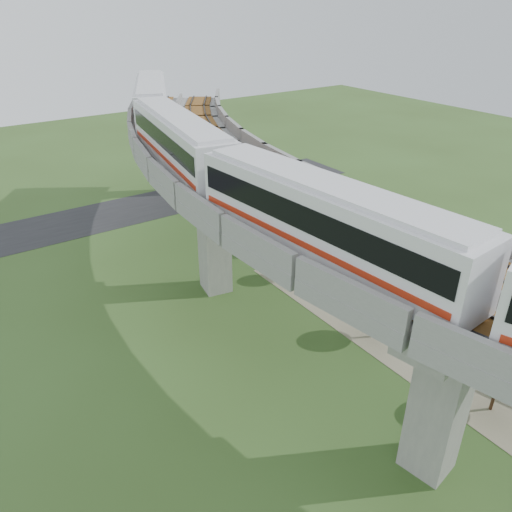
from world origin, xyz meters
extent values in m
plane|color=#354E1F|center=(0.00, 0.00, 0.00)|extent=(160.00, 160.00, 0.00)
cube|color=gray|center=(14.00, -2.00, 0.02)|extent=(18.00, 26.00, 0.04)
cube|color=#232326|center=(0.00, 30.00, 0.01)|extent=(60.00, 8.00, 0.03)
cube|color=#99968E|center=(9.12, 31.80, 4.20)|extent=(2.86, 2.93, 8.40)
cube|color=#99968E|center=(9.12, 31.80, 9.00)|extent=(7.21, 5.74, 1.20)
cube|color=#99968E|center=(0.91, 10.42, 4.20)|extent=(2.35, 2.51, 8.40)
cube|color=#99968E|center=(0.91, 10.42, 9.00)|extent=(7.31, 3.58, 1.20)
cube|color=#99968E|center=(0.91, -10.42, 4.20)|extent=(2.35, 2.51, 8.40)
cube|color=#99968E|center=(0.91, -10.42, 9.00)|extent=(7.31, 3.58, 1.20)
cube|color=gray|center=(6.19, 26.54, 10.00)|extent=(16.42, 20.91, 0.80)
cube|color=gray|center=(2.33, 28.44, 10.90)|extent=(8.66, 17.08, 1.00)
cube|color=gray|center=(10.04, 24.64, 10.90)|extent=(8.66, 17.08, 1.00)
cube|color=brown|center=(4.21, 27.51, 10.46)|extent=(10.68, 18.08, 0.12)
cube|color=black|center=(4.21, 27.51, 10.58)|extent=(9.69, 17.59, 0.12)
cube|color=brown|center=(8.16, 25.56, 10.46)|extent=(10.68, 18.08, 0.12)
cube|color=black|center=(8.16, 25.56, 10.58)|extent=(9.69, 17.59, 0.12)
cube|color=gray|center=(0.70, 9.13, 10.00)|extent=(11.77, 20.03, 0.80)
cube|color=gray|center=(-3.55, 9.78, 10.90)|extent=(3.22, 18.71, 1.00)
cube|color=gray|center=(4.95, 8.47, 10.90)|extent=(3.22, 18.71, 1.00)
cube|color=brown|center=(-1.48, 9.46, 10.46)|extent=(5.44, 19.05, 0.12)
cube|color=black|center=(-1.48, 9.46, 10.58)|extent=(4.35, 18.88, 0.12)
cube|color=brown|center=(2.87, 8.79, 10.46)|extent=(5.44, 19.05, 0.12)
cube|color=black|center=(2.87, 8.79, 10.58)|extent=(4.35, 18.88, 0.12)
cube|color=gray|center=(0.70, -9.13, 10.00)|extent=(11.77, 20.03, 0.80)
cube|color=gray|center=(-3.55, -9.78, 10.90)|extent=(3.22, 18.71, 1.00)
cube|color=gray|center=(4.95, -8.47, 10.90)|extent=(3.22, 18.71, 1.00)
cube|color=brown|center=(-1.48, -9.46, 10.46)|extent=(5.44, 19.05, 0.12)
cube|color=black|center=(-1.48, -9.46, 10.58)|extent=(4.35, 18.88, 0.12)
cube|color=brown|center=(2.87, -8.79, 10.46)|extent=(5.44, 19.05, 0.12)
cube|color=black|center=(2.87, -8.79, 10.58)|extent=(4.35, 18.88, 0.12)
cube|color=silver|center=(-2.00, -4.93, 12.24)|extent=(3.88, 15.17, 3.20)
cube|color=silver|center=(-2.00, -4.93, 13.94)|extent=(3.28, 14.38, 0.22)
cube|color=black|center=(-2.00, -4.93, 12.69)|extent=(3.89, 14.57, 1.15)
cube|color=#A82710|center=(-2.00, -4.93, 11.49)|extent=(3.89, 14.57, 0.30)
cube|color=black|center=(-2.00, -4.93, 10.78)|extent=(2.91, 12.86, 0.28)
cube|color=silver|center=(-1.29, 10.61, 12.24)|extent=(5.22, 15.24, 3.20)
cube|color=silver|center=(-1.29, 10.61, 13.94)|extent=(4.56, 14.41, 0.22)
cube|color=black|center=(-1.29, 10.61, 12.69)|extent=(5.18, 14.66, 1.15)
cube|color=#A82710|center=(-1.29, 10.61, 11.49)|extent=(5.18, 14.66, 0.30)
cube|color=black|center=(-1.29, 10.61, 10.78)|extent=(4.05, 12.89, 0.28)
cube|color=silver|center=(3.26, 25.49, 12.24)|extent=(8.61, 14.79, 3.20)
cube|color=silver|center=(3.26, 25.49, 13.94)|extent=(7.81, 13.88, 0.22)
cube|color=black|center=(3.26, 25.49, 12.69)|extent=(8.42, 14.27, 1.15)
cube|color=#A82710|center=(3.26, 25.49, 11.49)|extent=(8.42, 14.27, 0.30)
cube|color=black|center=(3.26, 25.49, 10.78)|extent=(6.96, 12.41, 0.28)
cylinder|color=#2D382D|center=(12.25, 19.29, 0.75)|extent=(0.08, 0.08, 1.50)
cube|color=#2D382D|center=(11.38, 16.98, 0.75)|extent=(1.69, 4.77, 1.40)
cylinder|color=#2D382D|center=(10.62, 14.63, 0.75)|extent=(0.08, 0.08, 1.50)
cube|color=#2D382D|center=(9.98, 12.24, 0.75)|extent=(1.23, 4.91, 1.40)
cylinder|color=#2D382D|center=(9.45, 9.83, 0.75)|extent=(0.08, 0.08, 1.50)
cube|color=#2D382D|center=(9.03, 7.39, 0.75)|extent=(0.75, 4.99, 1.40)
cylinder|color=#2D382D|center=(8.74, 4.94, 0.75)|extent=(0.08, 0.08, 1.50)
cube|color=#2D382D|center=(8.56, 2.47, 0.75)|extent=(0.27, 5.04, 1.40)
cylinder|color=#2D382D|center=(8.50, 0.00, 0.75)|extent=(0.08, 0.08, 1.50)
cube|color=#2D382D|center=(8.56, -2.47, 0.75)|extent=(0.27, 5.04, 1.40)
cylinder|color=#2D382D|center=(8.74, -4.94, 0.75)|extent=(0.08, 0.08, 1.50)
cube|color=#2D382D|center=(9.03, -7.39, 0.75)|extent=(0.75, 4.99, 1.40)
cylinder|color=#382314|center=(10.79, 21.37, 0.64)|extent=(0.18, 0.18, 1.27)
ellipsoid|color=#193912|center=(10.79, 21.37, 2.06)|extent=(2.64, 2.64, 2.24)
cylinder|color=#382314|center=(8.70, 13.15, 0.73)|extent=(0.18, 0.18, 1.46)
ellipsoid|color=#193912|center=(8.70, 13.15, 2.25)|extent=(2.63, 2.63, 2.24)
cylinder|color=#382314|center=(6.60, 8.29, 0.64)|extent=(0.18, 0.18, 1.27)
ellipsoid|color=#193912|center=(6.60, 8.29, 1.87)|extent=(2.00, 2.00, 1.70)
cylinder|color=#382314|center=(6.58, -1.44, 0.85)|extent=(0.18, 0.18, 1.70)
ellipsoid|color=#193912|center=(6.58, -1.44, 2.43)|extent=(2.43, 2.43, 2.06)
cylinder|color=#382314|center=(7.06, -10.08, 0.81)|extent=(0.18, 0.18, 1.63)
ellipsoid|color=#193912|center=(7.06, -10.08, 2.44)|extent=(2.70, 2.70, 2.30)
imported|color=black|center=(15.11, 4.31, 0.55)|extent=(3.81, 2.61, 1.02)
camera|label=1|loc=(-16.06, -19.91, 21.15)|focal=35.00mm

